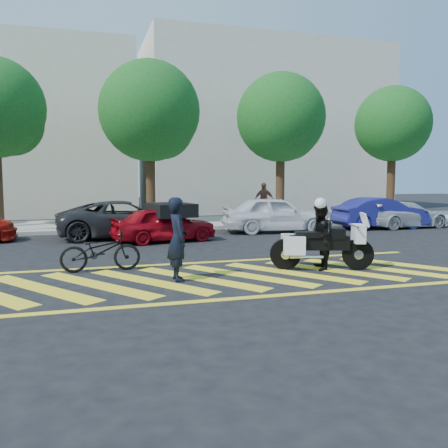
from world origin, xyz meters
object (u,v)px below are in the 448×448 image
object	(u,v)px
officer_bike	(178,239)
bicycle	(101,251)
parked_far_right	(404,215)
red_convertible	(164,224)
officer_moto	(320,237)
parked_mid_left	(125,219)
parked_mid_right	(276,214)
parked_right	(380,213)
police_motorcycle	(320,245)

from	to	relation	value
officer_bike	bicycle	world-z (taller)	officer_bike
parked_far_right	red_convertible	bearing A→B (deg)	94.43
officer_bike	officer_moto	xyz separation A→B (m)	(3.54, 0.21, -0.10)
parked_mid_left	parked_far_right	distance (m)	12.24
bicycle	parked_far_right	xyz separation A→B (m)	(13.38, 6.30, 0.10)
officer_bike	parked_far_right	size ratio (longest dim) A/B	0.45
parked_far_right	parked_mid_right	bearing A→B (deg)	86.53
parked_right	bicycle	bearing A→B (deg)	118.06
officer_bike	parked_mid_right	size ratio (longest dim) A/B	0.42
parked_right	parked_mid_left	bearing A→B (deg)	90.64
officer_bike	parked_right	xyz separation A→B (m)	(10.57, 7.82, -0.23)
officer_moto	parked_mid_left	distance (m)	8.60
police_motorcycle	parked_far_right	xyz separation A→B (m)	(8.24, 7.61, -0.01)
officer_bike	red_convertible	world-z (taller)	officer_bike
bicycle	red_convertible	xyz separation A→B (m)	(2.32, 4.77, 0.12)
officer_bike	parked_mid_left	distance (m)	7.84
parked_right	parked_mid_right	bearing A→B (deg)	90.64
bicycle	parked_right	size ratio (longest dim) A/B	0.45
police_motorcycle	parked_mid_left	size ratio (longest dim) A/B	0.49
officer_moto	parked_far_right	bearing A→B (deg)	150.51
red_convertible	parked_mid_left	distance (m)	1.94
parked_mid_right	parked_right	world-z (taller)	parked_mid_right
police_motorcycle	red_convertible	world-z (taller)	red_convertible
officer_moto	officer_bike	bearing A→B (deg)	-68.82
red_convertible	parked_right	world-z (taller)	parked_right
officer_bike	parked_mid_right	world-z (taller)	officer_bike
red_convertible	parked_far_right	world-z (taller)	red_convertible
bicycle	red_convertible	distance (m)	5.30
red_convertible	parked_far_right	xyz separation A→B (m)	(11.05, 1.53, -0.02)
police_motorcycle	parked_right	xyz separation A→B (m)	(7.01, 7.61, 0.08)
officer_bike	parked_far_right	xyz separation A→B (m)	(11.80, 7.82, -0.32)
bicycle	police_motorcycle	distance (m)	5.30
parked_far_right	parked_mid_left	bearing A→B (deg)	86.53
parked_mid_left	parked_far_right	world-z (taller)	parked_mid_left
officer_moto	parked_right	size ratio (longest dim) A/B	0.39
parked_right	parked_far_right	distance (m)	1.24
parked_mid_left	parked_mid_right	xyz separation A→B (m)	(6.04, -0.00, 0.05)
police_motorcycle	red_convertible	size ratio (longest dim) A/B	0.68
parked_mid_right	bicycle	bearing A→B (deg)	138.37
parked_mid_left	parked_mid_right	bearing A→B (deg)	-92.72
red_convertible	bicycle	bearing A→B (deg)	143.40
officer_bike	parked_mid_left	size ratio (longest dim) A/B	0.37
parked_right	parked_far_right	bearing A→B (deg)	-89.36
officer_moto	red_convertible	distance (m)	6.70
police_motorcycle	red_convertible	distance (m)	6.69
officer_moto	parked_mid_right	world-z (taller)	officer_moto
parked_mid_right	parked_far_right	distance (m)	6.20
parked_mid_left	parked_far_right	size ratio (longest dim) A/B	1.22
red_convertible	parked_mid_left	size ratio (longest dim) A/B	0.73
officer_bike	police_motorcycle	distance (m)	3.58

